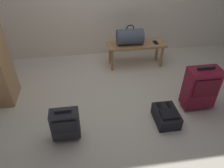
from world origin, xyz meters
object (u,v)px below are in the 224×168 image
suitcase_upright_burgundy (201,88)px  suitcase_small_charcoal (65,124)px  backpack_dark (166,116)px  cell_phone (156,42)px  duffel_bag_slate (130,37)px  bench (136,47)px

suitcase_upright_burgundy → suitcase_small_charcoal: bearing=-170.3°
suitcase_upright_burgundy → backpack_dark: bearing=-158.0°
cell_phone → suitcase_upright_burgundy: size_ratio=0.22×
duffel_bag_slate → backpack_dark: (0.19, -1.44, -0.46)m
duffel_bag_slate → backpack_dark: 1.53m
cell_phone → suitcase_small_charcoal: suitcase_small_charcoal is taller
bench → cell_phone: 0.34m
suitcase_small_charcoal → bench: bearing=52.4°
duffel_bag_slate → cell_phone: duffel_bag_slate is taller
suitcase_small_charcoal → backpack_dark: size_ratio=1.21×
duffel_bag_slate → backpack_dark: bearing=-82.6°
bench → duffel_bag_slate: bearing=180.0°
duffel_bag_slate → suitcase_upright_burgundy: (0.69, -1.24, -0.22)m
cell_phone → suitcase_small_charcoal: bearing=-135.1°
backpack_dark → bench: bearing=92.6°
bench → cell_phone: size_ratio=6.94×
bench → cell_phone: cell_phone is taller
bench → suitcase_upright_burgundy: bearing=-65.2°
suitcase_upright_burgundy → cell_phone: bearing=101.0°
duffel_bag_slate → suitcase_upright_burgundy: size_ratio=0.67×
bench → duffel_bag_slate: size_ratio=2.27×
bench → suitcase_upright_burgundy: 1.37m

